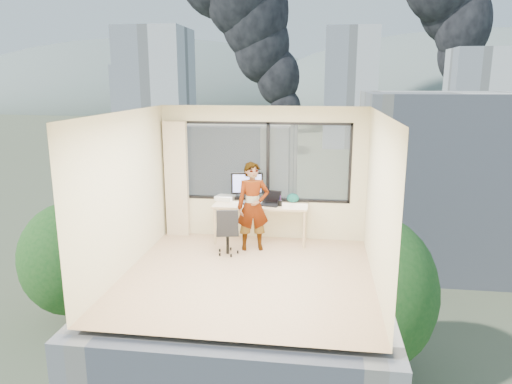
% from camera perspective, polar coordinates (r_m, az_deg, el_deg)
% --- Properties ---
extents(floor, '(4.00, 4.00, 0.01)m').
position_cam_1_polar(floor, '(7.76, -1.03, -10.01)').
color(floor, tan).
rests_on(floor, ground).
extents(ceiling, '(4.00, 4.00, 0.01)m').
position_cam_1_polar(ceiling, '(7.14, -1.11, 9.53)').
color(ceiling, white).
rests_on(ceiling, ground).
extents(wall_front, '(4.00, 0.01, 2.60)m').
position_cam_1_polar(wall_front, '(5.45, -4.34, -5.69)').
color(wall_front, beige).
rests_on(wall_front, ground).
extents(wall_left, '(0.01, 4.00, 2.60)m').
position_cam_1_polar(wall_left, '(7.89, -15.57, -0.14)').
color(wall_left, beige).
rests_on(wall_left, ground).
extents(wall_right, '(0.01, 4.00, 2.60)m').
position_cam_1_polar(wall_right, '(7.31, 14.62, -1.15)').
color(wall_right, beige).
rests_on(wall_right, ground).
extents(window_wall, '(3.30, 0.16, 1.55)m').
position_cam_1_polar(window_wall, '(9.23, 1.16, 3.68)').
color(window_wall, black).
rests_on(window_wall, ground).
extents(curtain, '(0.45, 0.14, 2.30)m').
position_cam_1_polar(curtain, '(9.55, -9.55, 1.53)').
color(curtain, beige).
rests_on(curtain, floor).
extents(desk, '(1.80, 0.60, 0.75)m').
position_cam_1_polar(desk, '(9.17, 0.57, -3.77)').
color(desk, '#D4BA8E').
rests_on(desk, floor).
extents(chair, '(0.53, 0.53, 0.89)m').
position_cam_1_polar(chair, '(8.53, -3.46, -4.65)').
color(chair, black).
rests_on(chair, floor).
extents(person, '(0.68, 0.53, 1.64)m').
position_cam_1_polar(person, '(8.65, -0.38, -1.76)').
color(person, '#2D2D33').
rests_on(person, floor).
extents(monitor, '(0.63, 0.24, 0.61)m').
position_cam_1_polar(monitor, '(9.10, -1.09, 0.53)').
color(monitor, black).
rests_on(monitor, desk).
extents(game_console, '(0.40, 0.36, 0.08)m').
position_cam_1_polar(game_console, '(9.43, -3.75, -0.70)').
color(game_console, white).
rests_on(game_console, desk).
extents(laptop, '(0.46, 0.48, 0.24)m').
position_cam_1_polar(laptop, '(8.99, 1.64, -0.85)').
color(laptop, black).
rests_on(laptop, desk).
extents(cellphone, '(0.10, 0.05, 0.01)m').
position_cam_1_polar(cellphone, '(9.04, -1.52, -1.52)').
color(cellphone, black).
rests_on(cellphone, desk).
extents(pen_cup, '(0.09, 0.09, 0.11)m').
position_cam_1_polar(pen_cup, '(8.95, 2.90, -1.36)').
color(pen_cup, black).
rests_on(pen_cup, desk).
extents(handbag, '(0.26, 0.18, 0.18)m').
position_cam_1_polar(handbag, '(9.21, 4.47, -0.72)').
color(handbag, '#0E4F55').
rests_on(handbag, desk).
extents(exterior_ground, '(400.00, 400.00, 0.04)m').
position_cam_1_polar(exterior_ground, '(128.18, 7.33, 5.59)').
color(exterior_ground, '#515B3D').
rests_on(exterior_ground, ground).
extents(near_bldg_a, '(16.00, 12.00, 14.00)m').
position_cam_1_polar(near_bldg_a, '(39.69, -7.16, -1.46)').
color(near_bldg_a, beige).
rests_on(near_bldg_a, exterior_ground).
extents(near_bldg_b, '(14.00, 13.00, 16.00)m').
position_cam_1_polar(near_bldg_b, '(47.21, 21.05, 1.37)').
color(near_bldg_b, silver).
rests_on(near_bldg_b, exterior_ground).
extents(far_tower_a, '(14.00, 14.00, 28.00)m').
position_cam_1_polar(far_tower_a, '(108.28, -11.86, 11.45)').
color(far_tower_a, silver).
rests_on(far_tower_a, exterior_ground).
extents(far_tower_b, '(13.00, 13.00, 30.00)m').
position_cam_1_polar(far_tower_b, '(127.24, 11.22, 12.17)').
color(far_tower_b, silver).
rests_on(far_tower_b, exterior_ground).
extents(far_tower_c, '(15.00, 15.00, 26.00)m').
position_cam_1_polar(far_tower_c, '(153.50, 24.93, 10.62)').
color(far_tower_c, silver).
rests_on(far_tower_c, exterior_ground).
extents(far_tower_d, '(16.00, 14.00, 22.00)m').
position_cam_1_polar(far_tower_d, '(168.61, -13.64, 10.92)').
color(far_tower_d, silver).
rests_on(far_tower_d, exterior_ground).
extents(hill_a, '(288.00, 216.00, 90.00)m').
position_cam_1_polar(hill_a, '(349.16, -12.64, 10.23)').
color(hill_a, slate).
rests_on(hill_a, exterior_ground).
extents(hill_b, '(300.00, 220.00, 96.00)m').
position_cam_1_polar(hill_b, '(342.08, 25.01, 9.27)').
color(hill_b, slate).
rests_on(hill_b, exterior_ground).
extents(tree_a, '(7.00, 7.00, 8.00)m').
position_cam_1_polar(tree_a, '(36.15, -21.30, -8.81)').
color(tree_a, '#1B4F1A').
rests_on(tree_a, exterior_ground).
extents(tree_b, '(7.60, 7.60, 9.00)m').
position_cam_1_polar(tree_b, '(28.16, 13.28, -13.55)').
color(tree_b, '#1B4F1A').
rests_on(tree_b, exterior_ground).
extents(smoke_plume_b, '(30.00, 18.00, 70.00)m').
position_cam_1_polar(smoke_plume_b, '(186.59, 26.17, 19.43)').
color(smoke_plume_b, black).
rests_on(smoke_plume_b, exterior_ground).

